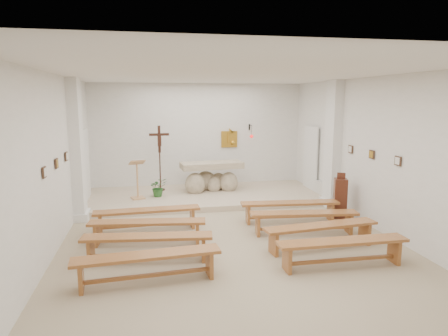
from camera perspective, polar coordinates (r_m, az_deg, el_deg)
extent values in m
cube|color=tan|center=(8.89, 0.51, -9.87)|extent=(7.00, 10.00, 0.00)
cube|color=white|center=(8.50, -23.22, 0.60)|extent=(0.02, 10.00, 3.50)
cube|color=white|center=(9.76, 21.07, 1.84)|extent=(0.02, 10.00, 3.50)
cube|color=white|center=(13.35, -3.71, 4.48)|extent=(7.00, 0.02, 3.50)
cube|color=silver|center=(8.38, 0.55, 13.22)|extent=(7.00, 10.00, 0.02)
cube|color=#C2B395|center=(12.17, -2.74, -4.04)|extent=(6.98, 3.00, 0.15)
cube|color=white|center=(10.42, -20.28, 2.36)|extent=(0.26, 0.55, 3.50)
cube|color=white|center=(11.44, 15.29, 3.25)|extent=(0.26, 0.55, 3.50)
cube|color=gold|center=(13.50, 0.75, 4.14)|extent=(0.55, 0.04, 0.55)
cube|color=black|center=(13.63, 3.64, 5.86)|extent=(0.04, 0.02, 0.20)
cylinder|color=black|center=(13.49, 3.81, 6.11)|extent=(0.02, 0.30, 0.02)
cylinder|color=black|center=(13.35, 3.96, 5.34)|extent=(0.01, 0.01, 0.34)
sphere|color=red|center=(13.37, 3.95, 4.53)|extent=(0.11, 0.11, 0.11)
cube|color=#422B1D|center=(7.73, -24.30, -0.56)|extent=(0.03, 0.20, 0.20)
cube|color=#422B1D|center=(8.69, -22.80, 0.62)|extent=(0.03, 0.20, 0.20)
cube|color=#422B1D|center=(9.66, -21.60, 1.55)|extent=(0.03, 0.20, 0.20)
cube|color=#422B1D|center=(9.09, 23.59, 0.94)|extent=(0.03, 0.20, 0.20)
cube|color=#422B1D|center=(9.92, 20.35, 1.84)|extent=(0.03, 0.20, 0.20)
cube|color=#422B1D|center=(10.78, 17.62, 2.59)|extent=(0.03, 0.20, 0.20)
cube|color=silver|center=(11.38, -19.57, -4.60)|extent=(0.10, 0.85, 0.52)
cube|color=silver|center=(12.33, 13.81, -3.21)|extent=(0.10, 0.85, 0.52)
ellipsoid|color=beige|center=(12.25, -4.15, -2.34)|extent=(0.62, 0.53, 0.70)
ellipsoid|color=beige|center=(12.55, 0.67, -2.10)|extent=(0.58, 0.49, 0.66)
ellipsoid|color=beige|center=(12.66, -2.65, -1.84)|extent=(0.66, 0.56, 0.62)
ellipsoid|color=beige|center=(12.75, -0.81, -1.99)|extent=(0.54, 0.46, 0.58)
ellipsoid|color=beige|center=(12.51, -1.46, -2.39)|extent=(0.45, 0.39, 0.54)
cube|color=beige|center=(12.43, -1.77, 0.41)|extent=(1.98, 0.93, 0.19)
cube|color=tan|center=(11.84, -12.18, -4.19)|extent=(0.44, 0.44, 0.04)
cylinder|color=tan|center=(11.73, -12.27, -1.89)|extent=(0.05, 0.05, 1.01)
cube|color=tan|center=(11.61, -12.34, 0.77)|extent=(0.49, 0.41, 0.16)
cube|color=silver|center=(11.56, -12.30, 0.99)|extent=(0.42, 0.34, 0.13)
cylinder|color=#351B11|center=(12.79, -9.04, -3.05)|extent=(0.27, 0.27, 0.03)
cylinder|color=#351B11|center=(12.67, -9.11, -0.42)|extent=(0.04, 0.04, 1.22)
cube|color=#351B11|center=(12.53, -9.24, 4.09)|extent=(0.08, 0.06, 0.84)
cube|color=#351B11|center=(12.52, -9.26, 4.75)|extent=(0.61, 0.10, 0.08)
cube|color=#351B11|center=(12.50, -9.22, 3.92)|extent=(0.11, 0.05, 0.36)
imported|color=#275A24|center=(11.93, -9.37, -2.73)|extent=(0.59, 0.54, 0.55)
cube|color=#532717|center=(10.58, 16.25, -4.18)|extent=(0.40, 0.40, 1.01)
cube|color=#532717|center=(10.45, 16.40, -1.09)|extent=(0.21, 0.11, 0.17)
cube|color=#AB6631|center=(9.35, -10.92, -5.95)|extent=(2.42, 0.49, 0.05)
cube|color=#AB6631|center=(9.44, -17.23, -7.66)|extent=(0.08, 0.35, 0.46)
cube|color=#AB6631|center=(9.52, -4.57, -7.09)|extent=(0.08, 0.35, 0.46)
cube|color=#AB6631|center=(9.45, -10.85, -7.99)|extent=(2.02, 0.16, 0.05)
cube|color=#AB6631|center=(9.94, 9.39, -4.95)|extent=(2.43, 0.59, 0.05)
cube|color=#AB6631|center=(9.79, 3.44, -6.59)|extent=(0.10, 0.35, 0.46)
cube|color=#AB6631|center=(10.32, 14.95, -6.04)|extent=(0.10, 0.35, 0.46)
cube|color=#AB6631|center=(10.03, 9.34, -6.88)|extent=(2.02, 0.24, 0.05)
cube|color=#AB6631|center=(8.48, -10.91, -7.60)|extent=(2.43, 0.69, 0.05)
cube|color=#AB6631|center=(8.75, -17.70, -9.07)|extent=(0.11, 0.36, 0.46)
cube|color=#AB6631|center=(8.49, -3.80, -9.21)|extent=(0.11, 0.36, 0.46)
cube|color=#AB6631|center=(8.59, -10.84, -9.83)|extent=(2.01, 0.32, 0.05)
cube|color=#AB6631|center=(9.13, 11.36, -6.36)|extent=(2.43, 0.68, 0.05)
cube|color=#AB6631|center=(8.99, 4.84, -8.12)|extent=(0.11, 0.36, 0.46)
cube|color=#AB6631|center=(9.52, 17.41, -7.53)|extent=(0.11, 0.36, 0.46)
cube|color=#AB6631|center=(9.23, 11.29, -8.44)|extent=(2.01, 0.32, 0.05)
cube|color=#AB6631|center=(7.62, -10.90, -9.63)|extent=(2.43, 0.67, 0.05)
cube|color=#AB6631|center=(7.90, -18.48, -11.20)|extent=(0.11, 0.36, 0.46)
cube|color=#AB6631|center=(7.65, -2.95, -11.38)|extent=(0.11, 0.36, 0.46)
cube|color=#AB6631|center=(7.74, -10.82, -12.07)|extent=(2.02, 0.31, 0.05)
cube|color=#AB6631|center=(8.33, 13.72, -8.03)|extent=(2.43, 0.64, 0.05)
cube|color=#AB6631|center=(7.96, 7.09, -10.60)|extent=(0.10, 0.35, 0.46)
cube|color=#AB6631|center=(8.97, 19.44, -8.72)|extent=(0.10, 0.35, 0.46)
cube|color=#AB6631|center=(8.45, 13.63, -10.29)|extent=(2.02, 0.28, 0.05)
cube|color=#AB6631|center=(6.77, -10.89, -12.17)|extent=(2.43, 0.57, 0.05)
cube|color=#AB6631|center=(6.89, -19.75, -14.49)|extent=(0.09, 0.35, 0.46)
cube|color=#AB6631|center=(7.01, -2.09, -13.43)|extent=(0.09, 0.35, 0.46)
cube|color=#AB6631|center=(6.91, -10.79, -14.86)|extent=(2.02, 0.22, 0.05)
cube|color=#AB6631|center=(7.56, 16.60, -10.02)|extent=(2.41, 0.40, 0.05)
cube|color=#AB6631|center=(7.26, 8.99, -12.71)|extent=(0.07, 0.35, 0.46)
cube|color=#AB6631|center=(8.16, 23.14, -10.82)|extent=(0.07, 0.35, 0.46)
cube|color=#AB6631|center=(7.69, 16.47, -12.48)|extent=(2.02, 0.08, 0.05)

